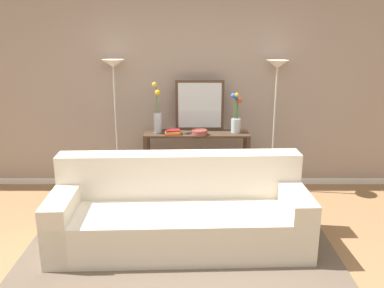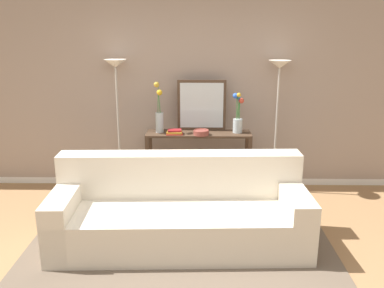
{
  "view_description": "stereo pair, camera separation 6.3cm",
  "coord_description": "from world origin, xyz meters",
  "px_view_note": "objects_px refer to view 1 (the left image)",
  "views": [
    {
      "loc": [
        0.07,
        -3.09,
        2.14
      ],
      "look_at": [
        0.06,
        1.31,
        0.87
      ],
      "focal_mm": 38.61,
      "sensor_mm": 36.0,
      "label": 1
    },
    {
      "loc": [
        0.14,
        -3.09,
        2.14
      ],
      "look_at": [
        0.06,
        1.31,
        0.87
      ],
      "focal_mm": 38.61,
      "sensor_mm": 36.0,
      "label": 2
    }
  ],
  "objects_px": {
    "couch": "(181,214)",
    "vase_tall_flowers": "(158,115)",
    "floor_lamp_left": "(115,89)",
    "vase_short_flowers": "(237,117)",
    "wall_mirror": "(201,105)",
    "book_stack": "(174,132)",
    "console_table": "(198,152)",
    "fruit_bowl": "(201,132)",
    "book_row_under_console": "(167,189)",
    "floor_lamp_right": "(277,90)"
  },
  "relations": [
    {
      "from": "floor_lamp_left",
      "to": "vase_tall_flowers",
      "type": "distance_m",
      "value": 0.64
    },
    {
      "from": "wall_mirror",
      "to": "vase_tall_flowers",
      "type": "xyz_separation_m",
      "value": [
        -0.54,
        -0.13,
        -0.1
      ]
    },
    {
      "from": "vase_short_flowers",
      "to": "fruit_bowl",
      "type": "distance_m",
      "value": 0.51
    },
    {
      "from": "couch",
      "to": "console_table",
      "type": "height_order",
      "value": "couch"
    },
    {
      "from": "book_stack",
      "to": "vase_short_flowers",
      "type": "bearing_deg",
      "value": 6.93
    },
    {
      "from": "wall_mirror",
      "to": "book_stack",
      "type": "bearing_deg",
      "value": -146.42
    },
    {
      "from": "floor_lamp_left",
      "to": "book_row_under_console",
      "type": "distance_m",
      "value": 1.46
    },
    {
      "from": "console_table",
      "to": "fruit_bowl",
      "type": "bearing_deg",
      "value": -72.7
    },
    {
      "from": "vase_tall_flowers",
      "to": "book_row_under_console",
      "type": "relative_size",
      "value": 2.46
    },
    {
      "from": "vase_short_flowers",
      "to": "couch",
      "type": "bearing_deg",
      "value": -117.42
    },
    {
      "from": "wall_mirror",
      "to": "book_stack",
      "type": "distance_m",
      "value": 0.5
    },
    {
      "from": "vase_tall_flowers",
      "to": "floor_lamp_left",
      "type": "bearing_deg",
      "value": 168.66
    },
    {
      "from": "vase_tall_flowers",
      "to": "book_stack",
      "type": "relative_size",
      "value": 2.99
    },
    {
      "from": "console_table",
      "to": "wall_mirror",
      "type": "distance_m",
      "value": 0.6
    },
    {
      "from": "couch",
      "to": "vase_tall_flowers",
      "type": "distance_m",
      "value": 1.53
    },
    {
      "from": "vase_tall_flowers",
      "to": "vase_short_flowers",
      "type": "distance_m",
      "value": 0.99
    },
    {
      "from": "fruit_bowl",
      "to": "book_row_under_console",
      "type": "xyz_separation_m",
      "value": [
        -0.44,
        0.11,
        -0.81
      ]
    },
    {
      "from": "floor_lamp_left",
      "to": "vase_short_flowers",
      "type": "xyz_separation_m",
      "value": [
        1.54,
        -0.11,
        -0.34
      ]
    },
    {
      "from": "vase_short_flowers",
      "to": "book_row_under_console",
      "type": "xyz_separation_m",
      "value": [
        -0.9,
        -0.02,
        -0.97
      ]
    },
    {
      "from": "wall_mirror",
      "to": "fruit_bowl",
      "type": "height_order",
      "value": "wall_mirror"
    },
    {
      "from": "console_table",
      "to": "book_row_under_console",
      "type": "bearing_deg",
      "value": 180.0
    },
    {
      "from": "floor_lamp_right",
      "to": "book_stack",
      "type": "distance_m",
      "value": 1.41
    },
    {
      "from": "couch",
      "to": "fruit_bowl",
      "type": "distance_m",
      "value": 1.32
    },
    {
      "from": "floor_lamp_left",
      "to": "book_stack",
      "type": "bearing_deg",
      "value": -15.31
    },
    {
      "from": "console_table",
      "to": "floor_lamp_left",
      "type": "xyz_separation_m",
      "value": [
        -1.04,
        0.12,
        0.79
      ]
    },
    {
      "from": "floor_lamp_right",
      "to": "book_row_under_console",
      "type": "height_order",
      "value": "floor_lamp_right"
    },
    {
      "from": "fruit_bowl",
      "to": "book_row_under_console",
      "type": "relative_size",
      "value": 0.75
    },
    {
      "from": "floor_lamp_right",
      "to": "fruit_bowl",
      "type": "relative_size",
      "value": 8.87
    },
    {
      "from": "floor_lamp_left",
      "to": "wall_mirror",
      "type": "relative_size",
      "value": 2.67
    },
    {
      "from": "floor_lamp_left",
      "to": "book_row_under_console",
      "type": "xyz_separation_m",
      "value": [
        0.63,
        -0.12,
        -1.31
      ]
    },
    {
      "from": "floor_lamp_right",
      "to": "couch",
      "type": "bearing_deg",
      "value": -129.98
    },
    {
      "from": "couch",
      "to": "console_table",
      "type": "distance_m",
      "value": 1.33
    },
    {
      "from": "floor_lamp_right",
      "to": "vase_tall_flowers",
      "type": "bearing_deg",
      "value": -175.82
    },
    {
      "from": "console_table",
      "to": "vase_short_flowers",
      "type": "height_order",
      "value": "vase_short_flowers"
    },
    {
      "from": "vase_short_flowers",
      "to": "fruit_bowl",
      "type": "relative_size",
      "value": 2.64
    },
    {
      "from": "vase_short_flowers",
      "to": "console_table",
      "type": "bearing_deg",
      "value": -178.04
    },
    {
      "from": "vase_short_flowers",
      "to": "fruit_bowl",
      "type": "bearing_deg",
      "value": -164.92
    },
    {
      "from": "console_table",
      "to": "fruit_bowl",
      "type": "distance_m",
      "value": 0.31
    },
    {
      "from": "console_table",
      "to": "book_row_under_console",
      "type": "distance_m",
      "value": 0.66
    },
    {
      "from": "couch",
      "to": "wall_mirror",
      "type": "bearing_deg",
      "value": 81.27
    },
    {
      "from": "book_stack",
      "to": "book_row_under_console",
      "type": "height_order",
      "value": "book_stack"
    },
    {
      "from": "console_table",
      "to": "wall_mirror",
      "type": "bearing_deg",
      "value": 75.16
    },
    {
      "from": "couch",
      "to": "console_table",
      "type": "xyz_separation_m",
      "value": [
        0.18,
        1.29,
        0.26
      ]
    },
    {
      "from": "fruit_bowl",
      "to": "book_stack",
      "type": "height_order",
      "value": "fruit_bowl"
    },
    {
      "from": "floor_lamp_left",
      "to": "vase_short_flowers",
      "type": "height_order",
      "value": "floor_lamp_left"
    },
    {
      "from": "floor_lamp_right",
      "to": "book_stack",
      "type": "xyz_separation_m",
      "value": [
        -1.3,
        -0.2,
        -0.5
      ]
    },
    {
      "from": "floor_lamp_right",
      "to": "vase_short_flowers",
      "type": "distance_m",
      "value": 0.62
    },
    {
      "from": "vase_short_flowers",
      "to": "book_row_under_console",
      "type": "height_order",
      "value": "vase_short_flowers"
    },
    {
      "from": "book_row_under_console",
      "to": "wall_mirror",
      "type": "bearing_deg",
      "value": 18.02
    },
    {
      "from": "fruit_bowl",
      "to": "book_stack",
      "type": "relative_size",
      "value": 0.91
    }
  ]
}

